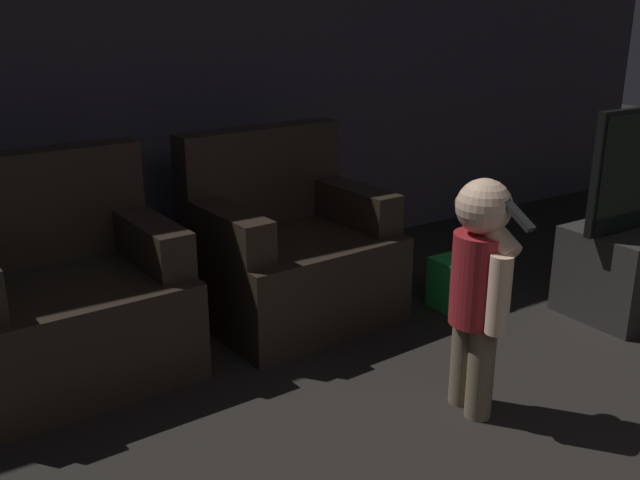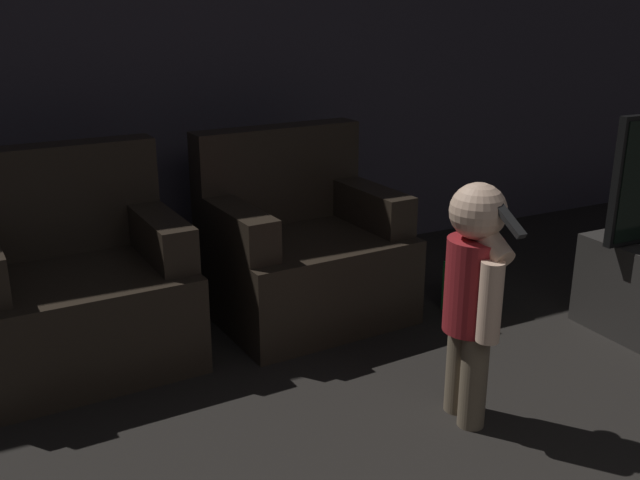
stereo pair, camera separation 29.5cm
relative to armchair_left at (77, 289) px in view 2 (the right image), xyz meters
The scene contains 5 objects.
wall_back 1.49m from the armchair_left, 48.76° to the left, with size 8.40×0.05×2.60m.
armchair_left is the anchor object (origin of this frame).
armchair_right 1.11m from the armchair_left, ahead, with size 0.96×0.83×0.94m.
person_toddler 1.75m from the armchair_left, 44.05° to the right, with size 0.21×0.36×0.95m.
toy_backpack 1.95m from the armchair_left, 11.89° to the right, with size 0.24×0.20×0.27m.
Camera 2 is at (-1.10, 0.52, 1.55)m, focal length 40.00 mm.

